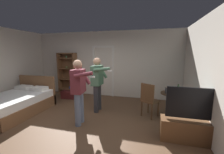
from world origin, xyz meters
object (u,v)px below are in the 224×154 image
object	(u,v)px
laptop	(171,91)
person_striped_shirt	(98,81)
side_table	(171,101)
wooden_chair	(149,99)
person_blue_shirt	(79,88)
bed	(17,103)
bookshelf	(68,72)
bottle_on_table	(178,90)
tv_flatscreen	(193,127)
suitcase_dark	(69,95)

from	to	relation	value
laptop	person_striped_shirt	size ratio (longest dim) A/B	0.21
side_table	wooden_chair	distance (m)	0.68
wooden_chair	person_blue_shirt	size ratio (longest dim) A/B	0.59
laptop	person_striped_shirt	distance (m)	2.19
bed	bookshelf	size ratio (longest dim) A/B	1.08
bottle_on_table	laptop	bearing A→B (deg)	168.03
laptop	wooden_chair	xyz separation A→B (m)	(-0.60, -0.19, -0.21)
bookshelf	person_blue_shirt	size ratio (longest dim) A/B	1.10
side_table	person_striped_shirt	distance (m)	2.27
bookshelf	wooden_chair	size ratio (longest dim) A/B	1.86
bed	laptop	world-z (taller)	bed
tv_flatscreen	person_striped_shirt	world-z (taller)	person_striped_shirt
bed	person_blue_shirt	world-z (taller)	person_blue_shirt
tv_flatscreen	person_striped_shirt	bearing A→B (deg)	157.69
bookshelf	suitcase_dark	distance (m)	1.11
side_table	person_striped_shirt	world-z (taller)	person_striped_shirt
wooden_chair	person_blue_shirt	world-z (taller)	person_blue_shirt
bed	side_table	xyz separation A→B (m)	(4.61, 0.94, 0.17)
tv_flatscreen	suitcase_dark	bearing A→B (deg)	154.78
bookshelf	person_blue_shirt	world-z (taller)	bookshelf
side_table	laptop	xyz separation A→B (m)	(-0.03, -0.04, 0.28)
bookshelf	side_table	size ratio (longest dim) A/B	2.63
laptop	bottle_on_table	xyz separation A→B (m)	(0.17, -0.04, 0.07)
side_table	suitcase_dark	distance (m)	3.86
side_table	wooden_chair	size ratio (longest dim) A/B	0.71
wooden_chair	person_blue_shirt	bearing A→B (deg)	-152.59
bottle_on_table	suitcase_dark	distance (m)	4.05
wooden_chair	person_striped_shirt	world-z (taller)	person_striped_shirt
suitcase_dark	bookshelf	bearing A→B (deg)	119.09
person_blue_shirt	person_striped_shirt	xyz separation A→B (m)	(0.15, 0.94, 0.03)
laptop	person_blue_shirt	bearing A→B (deg)	-155.07
bed	bookshelf	xyz separation A→B (m)	(0.44, 2.26, 0.68)
bottle_on_table	suitcase_dark	size ratio (longest dim) A/B	0.45
suitcase_dark	person_striped_shirt	bearing A→B (deg)	-33.74
side_table	person_blue_shirt	world-z (taller)	person_blue_shirt
person_blue_shirt	suitcase_dark	bearing A→B (deg)	127.94
tv_flatscreen	wooden_chair	bearing A→B (deg)	133.06
laptop	person_blue_shirt	size ratio (longest dim) A/B	0.22
tv_flatscreen	laptop	bearing A→B (deg)	105.08
laptop	bottle_on_table	world-z (taller)	bottle_on_table
bookshelf	wooden_chair	world-z (taller)	bookshelf
side_table	suitcase_dark	size ratio (longest dim) A/B	1.11
bookshelf	laptop	distance (m)	4.37
side_table	laptop	world-z (taller)	laptop
bookshelf	bottle_on_table	xyz separation A→B (m)	(4.32, -1.40, -0.17)
laptop	wooden_chair	world-z (taller)	wooden_chair
person_striped_shirt	laptop	bearing A→B (deg)	3.66
bed	person_blue_shirt	distance (m)	2.36
side_table	laptop	distance (m)	0.29
wooden_chair	tv_flatscreen	bearing A→B (deg)	-46.94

